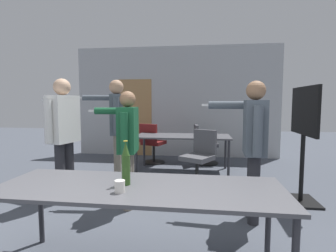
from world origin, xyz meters
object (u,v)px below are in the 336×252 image
person_center_tall (253,138)px  drink_cup (120,186)px  person_left_plaid (127,138)px  person_near_casual (116,121)px  office_chair_mid_tucked (204,146)px  person_right_polo (63,128)px  office_chair_far_left (199,160)px  tv_screen (304,133)px  office_chair_near_pushed (152,145)px  beer_bottle (126,164)px

person_center_tall → drink_cup: person_center_tall is taller
person_left_plaid → person_near_casual: size_ratio=0.87×
person_left_plaid → office_chair_mid_tucked: person_left_plaid is taller
person_right_polo → drink_cup: 2.17m
person_left_plaid → office_chair_far_left: person_left_plaid is taller
tv_screen → office_chair_far_left: (-1.47, 0.57, -0.55)m
office_chair_near_pushed → drink_cup: bearing=-64.3°
person_left_plaid → office_chair_near_pushed: 2.63m
person_left_plaid → beer_bottle: 1.38m
person_left_plaid → drink_cup: bearing=-171.0°
office_chair_mid_tucked → drink_cup: size_ratio=9.96×
person_left_plaid → person_near_casual: 1.09m
tv_screen → person_center_tall: bearing=-49.3°
tv_screen → person_left_plaid: bearing=-78.1°
tv_screen → person_center_tall: size_ratio=0.98×
drink_cup → office_chair_far_left: bearing=77.6°
person_left_plaid → office_chair_far_left: 1.53m
beer_bottle → drink_cup: 0.23m
person_right_polo → drink_cup: size_ratio=19.21×
person_center_tall → drink_cup: (-1.22, -1.32, -0.22)m
person_left_plaid → person_near_casual: person_near_casual is taller
beer_bottle → office_chair_mid_tucked: bearing=80.7°
person_left_plaid → office_chair_far_left: size_ratio=1.66×
office_chair_far_left → office_chair_mid_tucked: 1.64m
office_chair_far_left → person_center_tall: bearing=146.9°
office_chair_far_left → tv_screen: bearing=-171.3°
person_right_polo → beer_bottle: 2.01m
office_chair_mid_tucked → beer_bottle: (-0.66, -4.05, 0.50)m
person_right_polo → office_chair_far_left: person_right_polo is taller
person_near_casual → office_chair_near_pushed: person_near_casual is taller
tv_screen → person_left_plaid: 2.48m
beer_bottle → person_left_plaid: bearing=106.0°
person_right_polo → drink_cup: (1.38, -1.65, -0.27)m
person_center_tall → office_chair_mid_tucked: size_ratio=1.84×
person_near_casual → person_right_polo: bearing=130.8°
person_left_plaid → office_chair_mid_tucked: (1.04, 2.73, -0.53)m
office_chair_mid_tucked → office_chair_near_pushed: size_ratio=0.97×
person_near_casual → office_chair_mid_tucked: bearing=-57.6°
person_right_polo → beer_bottle: size_ratio=4.79×
person_right_polo → person_center_tall: size_ratio=1.05×
office_chair_near_pushed → drink_cup: (0.55, -4.09, 0.35)m
office_chair_near_pushed → drink_cup: size_ratio=10.24×
tv_screen → person_near_casual: person_near_casual is taller
drink_cup → beer_bottle: bearing=92.1°
person_right_polo → office_chair_far_left: (1.96, 0.95, -0.62)m
office_chair_far_left → person_right_polo: bearing=55.9°
person_center_tall → beer_bottle: (-1.23, -1.13, -0.09)m
office_chair_far_left → office_chair_near_pushed: size_ratio=1.01×
tv_screen → office_chair_far_left: tv_screen is taller
office_chair_far_left → beer_bottle: beer_bottle is taller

